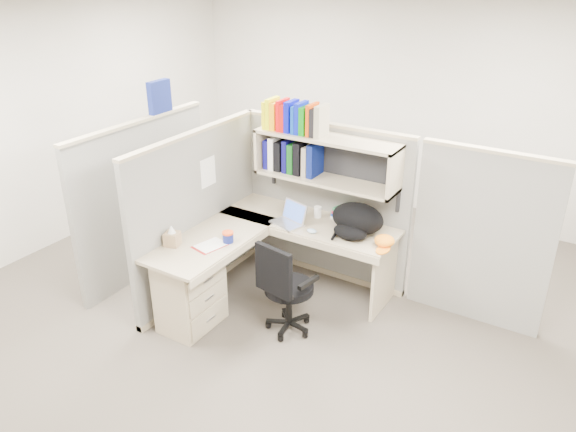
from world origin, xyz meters
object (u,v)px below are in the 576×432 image
Objects in this scene: snack_canister at (228,237)px; task_chair at (286,301)px; desk at (222,275)px; laptop at (287,214)px; backpack at (354,221)px.

task_chair is (0.62, -0.01, -0.46)m from snack_canister.
laptop is (0.26, 0.68, 0.40)m from desk.
laptop is at bearing 121.19° from task_chair.
snack_canister is at bearing -97.29° from laptop.
desk is 5.87× the size of laptop.
desk is at bearing -93.59° from snack_canister.
task_chair is at bearing 8.08° from desk.
desk is 1.92× the size of task_chair.
backpack reaches higher than desk.
desk is at bearing -133.62° from backpack.
desk is at bearing -94.59° from laptop.
snack_canister is at bearing 178.91° from task_chair.
snack_canister is 0.11× the size of task_chair.
task_chair is (0.36, -0.60, -0.52)m from laptop.
backpack reaches higher than laptop.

